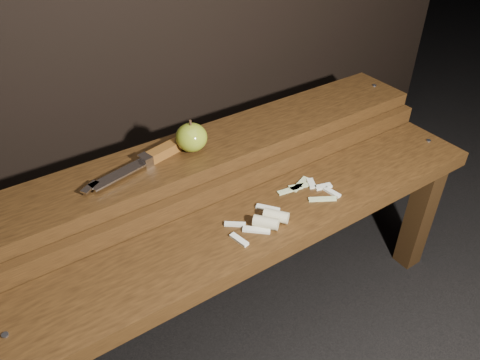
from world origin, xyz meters
TOP-DOWN VIEW (x-y plane):
  - ground at (0.00, 0.00)m, footprint 60.00×60.00m
  - bench_front_tier at (0.00, -0.06)m, footprint 1.20×0.20m
  - bench_rear_tier at (0.00, 0.17)m, footprint 1.20×0.21m
  - apple at (-0.06, 0.17)m, footprint 0.08×0.08m
  - knife at (-0.15, 0.18)m, footprint 0.29×0.09m
  - apple_scraps at (0.02, -0.07)m, footprint 0.30×0.12m

SIDE VIEW (x-z plane):
  - ground at x=0.00m, z-range 0.00..0.00m
  - bench_front_tier at x=0.00m, z-range 0.14..0.56m
  - bench_rear_tier at x=0.00m, z-range 0.16..0.67m
  - apple_scraps at x=0.02m, z-range 0.42..0.44m
  - knife at x=-0.15m, z-range 0.50..0.52m
  - apple at x=-0.06m, z-range 0.49..0.57m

